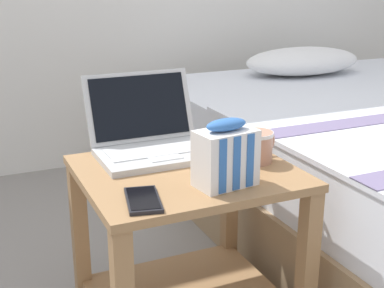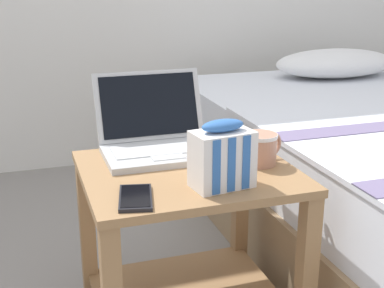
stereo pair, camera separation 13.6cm
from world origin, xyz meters
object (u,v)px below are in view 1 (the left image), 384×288
snack_bag (226,155)px  cell_phone (143,200)px  laptop (151,138)px  mug_front_left (256,145)px

snack_bag → cell_phone: 0.23m
laptop → cell_phone: size_ratio=2.07×
mug_front_left → snack_bag: size_ratio=0.77×
laptop → mug_front_left: 0.30m
laptop → snack_bag: laptop is taller
laptop → cell_phone: (-0.14, -0.32, -0.04)m
laptop → mug_front_left: laptop is taller
cell_phone → snack_bag: bearing=3.4°
mug_front_left → cell_phone: (-0.37, -0.13, -0.04)m
snack_bag → mug_front_left: bearing=37.3°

